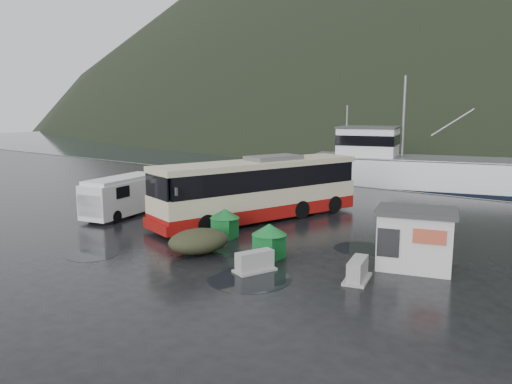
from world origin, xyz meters
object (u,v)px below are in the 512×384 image
Objects in this scene: ticket_kiosk at (413,268)px; fishing_trawler at (436,180)px; jersey_barrier_a at (357,280)px; waste_bin_left at (225,238)px; waste_bin_right at (269,258)px; coach_bus at (259,219)px; dome_tent at (199,253)px; jersey_barrier_b at (255,271)px; white_van at (124,216)px.

fishing_trawler reaches higher than ticket_kiosk.
ticket_kiosk is at bearing 67.96° from jersey_barrier_a.
waste_bin_left is 4.13m from waste_bin_right.
coach_bus is 7.85× the size of jersey_barrier_a.
dome_tent is at bearing -172.31° from ticket_kiosk.
waste_bin_left is (1.23, -4.51, 0.00)m from coach_bus.
dome_tent reaches higher than jersey_barrier_b.
coach_bus reaches higher than jersey_barrier_b.
white_van reaches higher than waste_bin_left.
jersey_barrier_a is 4.15m from jersey_barrier_b.
fishing_trawler reaches higher than waste_bin_right.
waste_bin_left is 2.91m from dome_tent.
fishing_trawler is at bearing 94.06° from waste_bin_right.
waste_bin_left is 9.57m from ticket_kiosk.
waste_bin_left is at bearing -58.61° from coach_bus.
white_van is 0.21× the size of fishing_trawler.
ticket_kiosk reaches higher than dome_tent.
waste_bin_right is 4.46m from jersey_barrier_a.
ticket_kiosk is at bearing 7.07° from waste_bin_left.
coach_bus reaches higher than waste_bin_right.
jersey_barrier_a is 0.06× the size of fishing_trawler.
dome_tent is (9.38, -3.00, 0.00)m from white_van.
ticket_kiosk is (8.66, 3.97, 0.00)m from dome_tent.
dome_tent is at bearing -58.06° from coach_bus.
white_van reaches higher than waste_bin_right.
fishing_trawler is (-2.69, 31.06, 0.00)m from jersey_barrier_b.
dome_tent is (-3.04, -1.36, 0.00)m from waste_bin_right.
coach_bus is 4.19× the size of ticket_kiosk.
waste_bin_left is 0.48× the size of ticket_kiosk.
jersey_barrier_b is at bearing -7.75° from dome_tent.
waste_bin_right is 29.27m from fishing_trawler.
white_van is 3.74× the size of waste_bin_right.
fishing_trawler reaches higher than dome_tent.
jersey_barrier_b is (0.62, -1.86, 0.00)m from waste_bin_right.
jersey_barrier_b is (-3.83, -1.58, 0.00)m from jersey_barrier_a.
coach_bus is at bearing 146.98° from jersey_barrier_a.
white_van is at bearing -133.49° from coach_bus.
waste_bin_right is at bearing -101.58° from fishing_trawler.
fishing_trawler is (0.97, 30.56, 0.00)m from dome_tent.
waste_bin_right is 6.20m from ticket_kiosk.
coach_bus is 8.48m from white_van.
jersey_barrier_a is at bearing -19.07° from white_van.
waste_bin_right reaches higher than waste_bin_left.
white_van reaches higher than jersey_barrier_b.
jersey_barrier_a is at bearing 8.21° from dome_tent.
fishing_trawler is at bearing 94.96° from jersey_barrier_b.
ticket_kiosk is at bearing -1.13° from coach_bus.
coach_bus is at bearing 17.83° from white_van.
waste_bin_right is 3.33m from dome_tent.
ticket_kiosk reaches higher than jersey_barrier_b.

